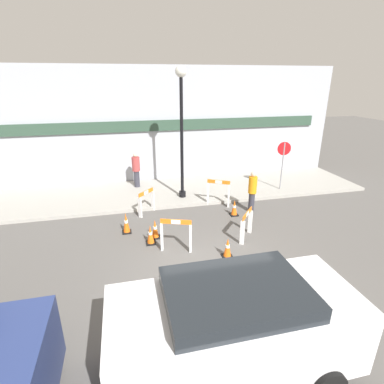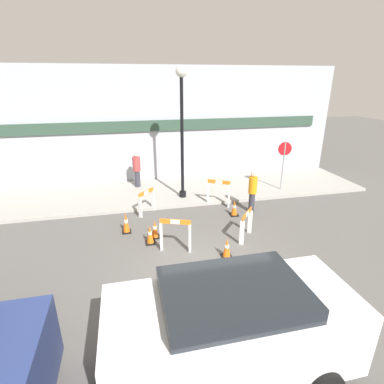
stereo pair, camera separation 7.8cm
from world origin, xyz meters
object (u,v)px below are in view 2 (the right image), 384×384
Objects in this scene: streetlamp_post at (182,117)px; parked_car_1 at (231,325)px; person_worker at (253,190)px; person_pedestrian at (137,169)px; stop_sign at (284,158)px.

streetlamp_post is 1.25× the size of parked_car_1.
person_pedestrian reaches higher than person_worker.
person_worker is at bearing 114.92° from person_pedestrian.
streetlamp_post reaches higher than person_worker.
person_pedestrian is at bearing -3.61° from stop_sign.
streetlamp_post is 3.23× the size of person_pedestrian.
person_pedestrian is (-4.19, 3.60, 0.10)m from person_worker.
streetlamp_post is 3.19× the size of person_worker.
person_worker is (2.37, -1.86, -2.60)m from streetlamp_post.
parked_car_1 is at bearing -95.34° from streetlamp_post.
stop_sign is 1.33× the size of person_worker.
stop_sign is (4.59, -0.07, -1.91)m from streetlamp_post.
stop_sign is 0.52× the size of parked_car_1.
stop_sign reaches higher than person_pedestrian.
stop_sign is at bearing -0.89° from streetlamp_post.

